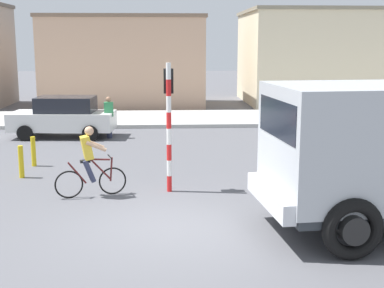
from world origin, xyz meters
TOP-DOWN VIEW (x-y plane):
  - ground_plane at (0.00, 0.00)m, footprint 120.00×120.00m
  - sidewalk_far at (0.00, 14.86)m, footprint 80.00×5.00m
  - cyclist at (-1.78, 2.14)m, footprint 1.68×0.63m
  - traffic_light_pole at (0.13, 2.55)m, footprint 0.24×0.43m
  - car_red_near at (-3.93, 10.43)m, footprint 4.11×2.08m
  - pedestrian_near_kerb at (-2.14, 10.13)m, footprint 0.34×0.22m
  - bollard_near at (-3.93, 4.05)m, footprint 0.14×0.14m
  - bollard_far at (-3.93, 5.45)m, footprint 0.14×0.14m
  - building_mid_block at (-2.30, 21.21)m, footprint 9.39×5.21m
  - building_corner_right at (10.34, 22.24)m, footprint 10.73×8.00m

SIDE VIEW (x-z plane):
  - ground_plane at x=0.00m, z-range 0.00..0.00m
  - sidewalk_far at x=0.00m, z-range 0.00..0.16m
  - bollard_near at x=-3.93m, z-range 0.00..0.90m
  - bollard_far at x=-3.93m, z-range 0.00..0.90m
  - car_red_near at x=-3.93m, z-range 0.02..1.62m
  - pedestrian_near_kerb at x=-2.14m, z-range 0.04..1.66m
  - cyclist at x=-1.78m, z-range 0.00..1.72m
  - traffic_light_pole at x=0.13m, z-range 0.47..3.67m
  - building_mid_block at x=-2.30m, z-range 0.00..5.22m
  - building_corner_right at x=10.34m, z-range 0.00..5.63m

